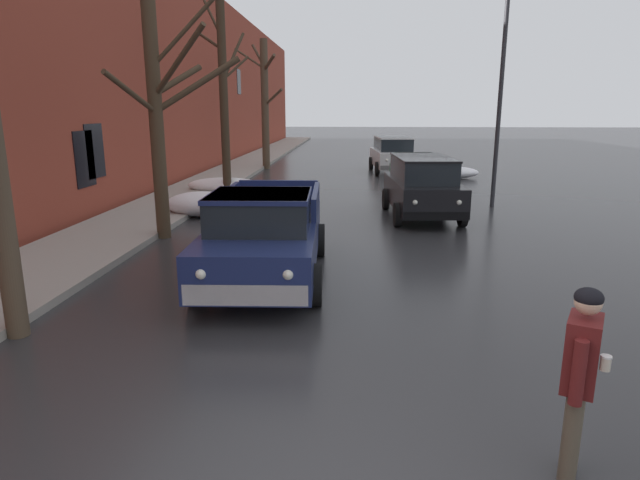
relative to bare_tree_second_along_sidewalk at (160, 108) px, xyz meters
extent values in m
cube|color=gray|center=(-1.54, 8.41, -3.14)|extent=(2.61, 80.00, 0.15)
cube|color=brown|center=(-3.34, 8.41, 1.50)|extent=(0.60, 80.00, 9.43)
cube|color=black|center=(-3.05, 2.64, -1.24)|extent=(0.08, 1.10, 1.60)
cube|color=black|center=(-3.05, 1.98, -1.42)|extent=(0.08, 1.10, 1.60)
cube|color=black|center=(-3.05, 23.70, 1.77)|extent=(0.08, 1.10, 1.60)
ellipsoid|color=white|center=(0.09, 2.86, -2.84)|extent=(2.24, 1.39, 0.75)
ellipsoid|color=white|center=(-0.05, 2.80, -2.91)|extent=(0.73, 0.61, 0.61)
ellipsoid|color=white|center=(-0.40, 2.71, -2.96)|extent=(0.60, 0.50, 0.50)
ellipsoid|color=white|center=(9.34, 12.76, -2.94)|extent=(2.53, 1.30, 0.56)
ellipsoid|color=white|center=(8.77, 12.89, -2.89)|extent=(0.78, 0.65, 0.65)
ellipsoid|color=white|center=(-0.33, 7.53, -2.91)|extent=(2.93, 1.18, 0.60)
ellipsoid|color=white|center=(0.13, 7.33, -2.90)|extent=(0.75, 0.62, 0.62)
cylinder|color=#423323|center=(-0.13, 0.01, -0.21)|extent=(0.34, 0.34, 6.01)
cylinder|color=#423323|center=(0.65, -0.51, 1.01)|extent=(1.70, 1.19, 1.57)
cylinder|color=#423323|center=(-0.32, -0.88, 0.32)|extent=(0.51, 1.86, 0.94)
cylinder|color=#423323|center=(0.69, -0.02, 1.73)|extent=(1.72, 0.15, 1.64)
cylinder|color=#423323|center=(0.27, 0.60, 0.68)|extent=(0.97, 1.33, 0.84)
cylinder|color=#423323|center=(0.85, 0.30, 0.55)|extent=(2.08, 0.76, 1.39)
cylinder|color=#382B1E|center=(-0.13, 7.08, 0.47)|extent=(0.32, 0.32, 7.37)
cylinder|color=#382B1E|center=(0.23, 7.63, 1.46)|extent=(0.83, 1.21, 0.97)
cylinder|color=#382B1E|center=(-0.80, 7.85, 2.49)|extent=(1.45, 1.65, 0.91)
cylinder|color=#382B1E|center=(-0.58, 7.71, 3.22)|extent=(1.02, 1.38, 1.52)
cylinder|color=#382B1E|center=(0.10, 7.94, 1.91)|extent=(0.58, 1.84, 1.92)
cylinder|color=#4C3D2D|center=(-0.13, 16.44, 0.19)|extent=(0.40, 0.40, 6.80)
cylinder|color=#4C3D2D|center=(-0.49, 16.84, 2.77)|extent=(0.90, 0.96, 1.25)
cylinder|color=#4C3D2D|center=(-0.21, 17.31, 0.43)|extent=(0.32, 1.82, 0.90)
cylinder|color=#4C3D2D|center=(-0.92, 16.57, 2.59)|extent=(1.66, 0.37, 1.11)
cylinder|color=#4C3D2D|center=(0.22, 15.92, 2.33)|extent=(0.89, 1.21, 0.82)
cylinder|color=#4C3D2D|center=(0.38, 16.09, 0.60)|extent=(1.15, 0.87, 0.92)
cube|color=navy|center=(3.02, -3.11, -2.47)|extent=(2.15, 5.31, 0.76)
cube|color=black|center=(3.04, -3.84, -1.77)|extent=(1.78, 1.74, 0.64)
cube|color=navy|center=(3.04, -3.84, -1.49)|extent=(1.82, 1.80, 0.08)
cube|color=navy|center=(3.90, -2.03, -1.87)|extent=(0.20, 2.52, 0.44)
cube|color=navy|center=(2.05, -2.10, -1.87)|extent=(0.20, 2.52, 0.44)
cube|color=navy|center=(2.91, -0.54, -1.87)|extent=(1.85, 0.17, 0.44)
cube|color=#B7B7BC|center=(3.12, -5.67, -2.67)|extent=(1.85, 0.19, 0.32)
sphere|color=white|center=(3.75, -5.68, -2.35)|extent=(0.16, 0.16, 0.16)
sphere|color=white|center=(2.49, -5.74, -2.35)|extent=(0.16, 0.16, 0.16)
cylinder|color=black|center=(4.07, -4.64, -2.85)|extent=(0.25, 0.73, 0.72)
cylinder|color=black|center=(2.08, -4.72, -2.85)|extent=(0.25, 0.73, 0.72)
cylinder|color=black|center=(3.95, -1.50, -2.85)|extent=(0.25, 0.73, 0.72)
cylinder|color=black|center=(1.96, -1.58, -2.85)|extent=(0.25, 0.73, 0.72)
cube|color=black|center=(6.73, 3.09, -2.47)|extent=(2.04, 4.43, 0.80)
cube|color=black|center=(6.73, 3.13, -1.73)|extent=(1.71, 3.12, 0.68)
cube|color=black|center=(6.73, 3.13, -1.42)|extent=(1.75, 3.18, 0.06)
cube|color=black|center=(6.87, 0.98, -2.75)|extent=(1.74, 0.23, 0.22)
cube|color=black|center=(6.60, 5.20, -2.75)|extent=(1.74, 0.23, 0.22)
cylinder|color=black|center=(7.72, 1.81, -2.87)|extent=(0.22, 0.69, 0.68)
cylinder|color=black|center=(5.91, 1.69, -2.87)|extent=(0.22, 0.69, 0.68)
cylinder|color=black|center=(7.55, 4.48, -2.87)|extent=(0.22, 0.69, 0.68)
cylinder|color=black|center=(5.74, 4.37, -2.87)|extent=(0.22, 0.69, 0.68)
sphere|color=silver|center=(7.44, 0.99, -2.39)|extent=(0.14, 0.14, 0.14)
sphere|color=silver|center=(6.29, 0.91, -2.39)|extent=(0.14, 0.14, 0.14)
cube|color=#1E5633|center=(7.26, 8.97, -2.61)|extent=(1.99, 3.93, 0.60)
cube|color=black|center=(7.25, 9.16, -2.05)|extent=(1.64, 2.08, 0.52)
cube|color=#1E5633|center=(7.25, 9.16, -1.82)|extent=(1.67, 2.12, 0.06)
cube|color=black|center=(7.37, 7.11, -2.79)|extent=(1.74, 0.22, 0.22)
cube|color=black|center=(7.15, 10.83, -2.79)|extent=(1.74, 0.22, 0.22)
cylinder|color=black|center=(8.23, 7.84, -2.91)|extent=(0.21, 0.61, 0.60)
cylinder|color=black|center=(6.43, 7.73, -2.91)|extent=(0.21, 0.61, 0.60)
cylinder|color=black|center=(8.10, 10.21, -2.91)|extent=(0.21, 0.61, 0.60)
cylinder|color=black|center=(6.29, 10.10, -2.91)|extent=(0.21, 0.61, 0.60)
sphere|color=silver|center=(7.95, 7.11, -2.53)|extent=(0.14, 0.14, 0.14)
sphere|color=silver|center=(6.80, 7.04, -2.53)|extent=(0.14, 0.14, 0.14)
cube|color=silver|center=(6.69, 15.07, -2.47)|extent=(2.21, 4.51, 0.80)
cube|color=black|center=(6.68, 15.11, -1.73)|extent=(1.84, 3.18, 0.68)
cube|color=silver|center=(6.68, 15.11, -1.42)|extent=(1.89, 3.25, 0.06)
cube|color=slate|center=(6.86, 12.94, -2.75)|extent=(1.82, 0.27, 0.22)
cube|color=slate|center=(6.51, 17.20, -2.75)|extent=(1.82, 0.27, 0.22)
cylinder|color=black|center=(7.74, 13.80, -2.87)|extent=(0.24, 0.69, 0.68)
cylinder|color=black|center=(5.85, 13.64, -2.87)|extent=(0.24, 0.69, 0.68)
cylinder|color=black|center=(7.52, 16.50, -2.87)|extent=(0.24, 0.69, 0.68)
cylinder|color=black|center=(5.63, 16.34, -2.87)|extent=(0.24, 0.69, 0.68)
sphere|color=silver|center=(7.47, 12.96, -2.39)|extent=(0.14, 0.14, 0.14)
sphere|color=silver|center=(6.26, 12.86, -2.39)|extent=(0.14, 0.14, 0.14)
cylinder|color=brown|center=(6.66, -8.66, -2.78)|extent=(0.20, 0.20, 0.86)
cylinder|color=brown|center=(6.58, -8.84, -2.78)|extent=(0.20, 0.20, 0.86)
cube|color=#5B1919|center=(6.62, -8.75, -2.03)|extent=(0.42, 0.49, 0.64)
cylinder|color=#5B1919|center=(6.73, -8.52, -2.09)|extent=(0.15, 0.15, 0.56)
cylinder|color=#5B1919|center=(6.50, -8.99, -2.09)|extent=(0.15, 0.15, 0.56)
sphere|color=beige|center=(6.62, -8.75, -1.57)|extent=(0.22, 0.22, 0.22)
ellipsoid|color=black|center=(6.62, -8.75, -1.54)|extent=(0.23, 0.23, 0.17)
cylinder|color=beige|center=(6.71, -8.98, -2.01)|extent=(0.11, 0.11, 0.11)
cylinder|color=silver|center=(6.71, -8.98, -1.95)|extent=(0.12, 0.12, 0.02)
cylinder|color=#28282D|center=(9.33, 5.01, 0.03)|extent=(0.14, 0.14, 6.48)
camera|label=1|loc=(4.67, -13.04, -0.04)|focal=30.09mm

